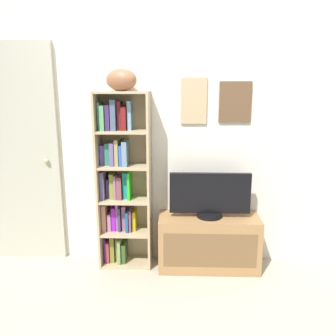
# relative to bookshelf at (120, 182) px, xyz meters

# --- Properties ---
(back_wall) EXTENTS (4.80, 0.08, 2.52)m
(back_wall) POSITION_rel_bookshelf_xyz_m (0.47, 0.13, 0.49)
(back_wall) COLOR silver
(back_wall) RESTS_ON ground
(bookshelf) EXTENTS (0.46, 0.27, 1.55)m
(bookshelf) POSITION_rel_bookshelf_xyz_m (0.00, 0.00, 0.00)
(bookshelf) COLOR tan
(bookshelf) RESTS_ON ground
(football) EXTENTS (0.32, 0.27, 0.18)m
(football) POSITION_rel_bookshelf_xyz_m (0.04, -0.03, 0.87)
(football) COLOR #8F5A3E
(football) RESTS_ON bookshelf
(tv_stand) EXTENTS (0.88, 0.35, 0.48)m
(tv_stand) POSITION_rel_bookshelf_xyz_m (0.79, -0.07, -0.53)
(tv_stand) COLOR #9B7044
(tv_stand) RESTS_ON ground
(television) EXTENTS (0.70, 0.22, 0.39)m
(television) POSITION_rel_bookshelf_xyz_m (0.79, -0.07, -0.10)
(television) COLOR black
(television) RESTS_ON tv_stand
(door) EXTENTS (0.87, 0.09, 1.97)m
(door) POSITION_rel_bookshelf_xyz_m (-1.00, 0.08, 0.21)
(door) COLOR #AEAC9B
(door) RESTS_ON ground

